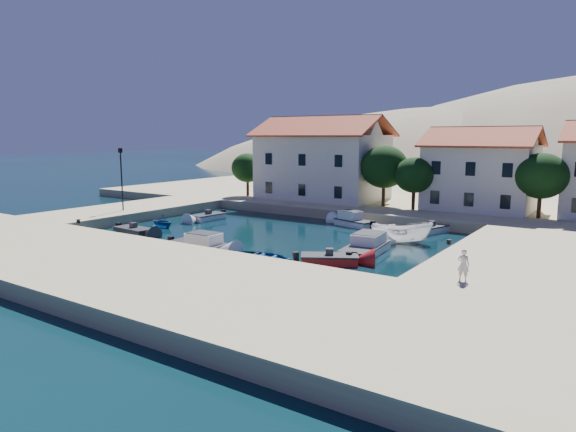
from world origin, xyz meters
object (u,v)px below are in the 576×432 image
object	(u,v)px
cabin_cruiser_east	(365,247)
pedestrian	(463,265)
building_left	(322,157)
building_mid	(481,168)
lamppost	(121,173)
boat_east	(401,243)
rowboat_south	(261,262)
cabin_cruiser_south	(197,245)

from	to	relation	value
cabin_cruiser_east	pedestrian	world-z (taller)	pedestrian
building_left	building_mid	world-z (taller)	building_left
building_left	cabin_cruiser_east	size ratio (longest dim) A/B	2.54
building_mid	lamppost	world-z (taller)	building_mid
boat_east	cabin_cruiser_east	bearing A→B (deg)	145.82
building_left	boat_east	bearing A→B (deg)	-43.01
building_mid	boat_east	size ratio (longest dim) A/B	2.17
lamppost	rowboat_south	distance (m)	23.36
building_mid	lamppost	xyz separation A→B (m)	(-29.50, -21.00, -0.47)
pedestrian	building_mid	bearing A→B (deg)	-76.02
boat_east	pedestrian	distance (m)	14.26
rowboat_south	boat_east	bearing A→B (deg)	-35.23
cabin_cruiser_south	boat_east	size ratio (longest dim) A/B	0.97
lamppost	cabin_cruiser_south	bearing A→B (deg)	-20.63
building_left	lamppost	size ratio (longest dim) A/B	2.36
building_left	building_mid	size ratio (longest dim) A/B	1.40
building_mid	cabin_cruiser_east	bearing A→B (deg)	-97.34
cabin_cruiser_east	rowboat_south	bearing A→B (deg)	135.48
cabin_cruiser_east	boat_east	bearing A→B (deg)	-15.69
building_mid	lamppost	size ratio (longest dim) A/B	1.69
lamppost	cabin_cruiser_south	world-z (taller)	lamppost
lamppost	pedestrian	bearing A→B (deg)	-10.65
building_left	pedestrian	bearing A→B (deg)	-47.98
building_mid	pedestrian	distance (m)	28.54
cabin_cruiser_south	cabin_cruiser_east	size ratio (longest dim) A/B	0.81
cabin_cruiser_east	building_left	bearing A→B (deg)	30.77
lamppost	cabin_cruiser_east	distance (m)	27.14
lamppost	boat_east	world-z (taller)	lamppost
cabin_cruiser_south	cabin_cruiser_east	xyz separation A→B (m)	(10.69, 6.11, 0.00)
building_mid	boat_east	world-z (taller)	building_mid
building_mid	pedestrian	xyz separation A→B (m)	(6.05, -27.69, -3.37)
cabin_cruiser_east	pedestrian	distance (m)	11.13
boat_east	pedestrian	size ratio (longest dim) A/B	2.85
rowboat_south	cabin_cruiser_east	bearing A→B (deg)	-46.48
lamppost	rowboat_south	bearing A→B (deg)	-15.43
pedestrian	rowboat_south	bearing A→B (deg)	-0.90
rowboat_south	pedestrian	bearing A→B (deg)	-101.23
cabin_cruiser_south	boat_east	xyz separation A→B (m)	(11.47, 11.06, -0.48)
rowboat_south	cabin_cruiser_east	world-z (taller)	cabin_cruiser_east
rowboat_south	cabin_cruiser_east	size ratio (longest dim) A/B	0.77
building_mid	rowboat_south	distance (m)	28.57
building_mid	rowboat_south	world-z (taller)	building_mid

